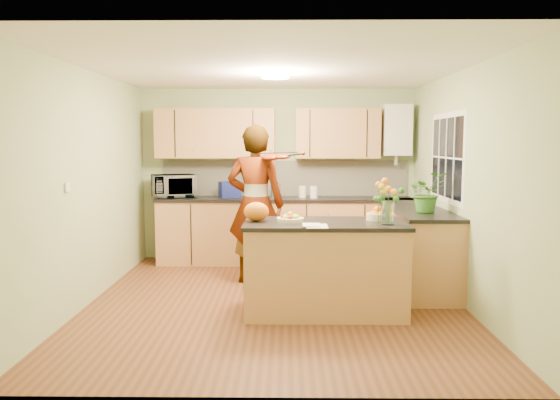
{
  "coord_description": "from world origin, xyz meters",
  "views": [
    {
      "loc": [
        0.13,
        -5.8,
        1.73
      ],
      "look_at": [
        0.05,
        0.5,
        1.06
      ],
      "focal_mm": 35.0,
      "sensor_mm": 36.0,
      "label": 1
    }
  ],
  "objects": [
    {
      "name": "fruit_dish",
      "position": [
        0.16,
        -0.36,
        0.97
      ],
      "size": [
        0.27,
        0.27,
        0.1
      ],
      "color": "beige",
      "rests_on": "peninsula_island"
    },
    {
      "name": "papers",
      "position": [
        0.41,
        -0.66,
        0.94
      ],
      "size": [
        0.21,
        0.28,
        0.01
      ],
      "primitive_type": "cube",
      "color": "white",
      "rests_on": "peninsula_island"
    },
    {
      "name": "blue_box",
      "position": [
        -0.69,
        1.99,
        1.05
      ],
      "size": [
        0.34,
        0.3,
        0.23
      ],
      "primitive_type": "cube",
      "rotation": [
        0.0,
        0.0,
        0.39
      ],
      "color": "navy",
      "rests_on": "back_counter"
    },
    {
      "name": "jar_white",
      "position": [
        0.51,
        1.9,
        1.03
      ],
      "size": [
        0.11,
        0.11,
        0.17
      ],
      "primitive_type": "cylinder",
      "rotation": [
        0.0,
        0.0,
        0.01
      ],
      "color": "white",
      "rests_on": "back_counter"
    },
    {
      "name": "jar_cream",
      "position": [
        0.35,
        1.96,
        1.02
      ],
      "size": [
        0.12,
        0.12,
        0.17
      ],
      "primitive_type": "cylinder",
      "rotation": [
        0.0,
        0.0,
        0.13
      ],
      "color": "beige",
      "rests_on": "back_counter"
    },
    {
      "name": "kettle",
      "position": [
        -0.03,
        1.98,
        1.05
      ],
      "size": [
        0.15,
        0.15,
        0.28
      ],
      "rotation": [
        0.0,
        0.0,
        0.3
      ],
      "color": "#B2B2B7",
      "rests_on": "back_counter"
    },
    {
      "name": "potted_plant",
      "position": [
        1.7,
        0.32,
        1.17
      ],
      "size": [
        0.5,
        0.46,
        0.46
      ],
      "primitive_type": "imported",
      "rotation": [
        0.0,
        0.0,
        0.29
      ],
      "color": "#316B23",
      "rests_on": "right_counter"
    },
    {
      "name": "wall_back",
      "position": [
        0.0,
        2.25,
        1.25
      ],
      "size": [
        4.0,
        0.02,
        2.5
      ],
      "primitive_type": "cube",
      "color": "#94AA7A",
      "rests_on": "floor"
    },
    {
      "name": "ceiling",
      "position": [
        0.0,
        0.0,
        2.5
      ],
      "size": [
        4.0,
        4.5,
        0.02
      ],
      "primitive_type": "cube",
      "color": "white",
      "rests_on": "wall_back"
    },
    {
      "name": "microwave",
      "position": [
        -1.5,
        1.98,
        1.1
      ],
      "size": [
        0.7,
        0.59,
        0.33
      ],
      "primitive_type": "imported",
      "rotation": [
        0.0,
        0.0,
        0.39
      ],
      "color": "white",
      "rests_on": "back_counter"
    },
    {
      "name": "upper_cabinets",
      "position": [
        -0.18,
        2.08,
        1.85
      ],
      "size": [
        3.2,
        0.34,
        0.7
      ],
      "color": "#BA784A",
      "rests_on": "wall_back"
    },
    {
      "name": "violin",
      "position": [
        -0.06,
        0.6,
        1.55
      ],
      "size": [
        0.65,
        0.57,
        0.16
      ],
      "primitive_type": null,
      "rotation": [
        0.17,
        0.0,
        -0.61
      ],
      "color": "#4C0F04",
      "rests_on": "violinist"
    },
    {
      "name": "wall_left",
      "position": [
        -2.0,
        0.0,
        1.25
      ],
      "size": [
        0.02,
        4.5,
        2.5
      ],
      "primitive_type": "cube",
      "color": "#94AA7A",
      "rests_on": "floor"
    },
    {
      "name": "orange_bowl",
      "position": [
        1.06,
        -0.21,
        0.99
      ],
      "size": [
        0.23,
        0.23,
        0.13
      ],
      "color": "beige",
      "rests_on": "peninsula_island"
    },
    {
      "name": "wall_front",
      "position": [
        0.0,
        -2.25,
        1.25
      ],
      "size": [
        4.0,
        0.02,
        2.5
      ],
      "primitive_type": "cube",
      "color": "#94AA7A",
      "rests_on": "floor"
    },
    {
      "name": "back_counter",
      "position": [
        0.1,
        1.95,
        0.47
      ],
      "size": [
        3.64,
        0.62,
        0.94
      ],
      "color": "#BA784A",
      "rests_on": "floor"
    },
    {
      "name": "light_switch",
      "position": [
        -1.99,
        -0.6,
        1.3
      ],
      "size": [
        0.02,
        0.09,
        0.09
      ],
      "primitive_type": "cube",
      "color": "white",
      "rests_on": "wall_left"
    },
    {
      "name": "boiler",
      "position": [
        1.7,
        2.09,
        1.9
      ],
      "size": [
        0.4,
        0.3,
        0.86
      ],
      "color": "white",
      "rests_on": "wall_back"
    },
    {
      "name": "window_right",
      "position": [
        1.99,
        0.6,
        1.55
      ],
      "size": [
        0.01,
        1.3,
        1.05
      ],
      "color": "white",
      "rests_on": "wall_right"
    },
    {
      "name": "peninsula_island",
      "position": [
        0.51,
        -0.36,
        0.47
      ],
      "size": [
        1.63,
        0.83,
        0.93
      ],
      "color": "#BA784A",
      "rests_on": "floor"
    },
    {
      "name": "ceiling_lamp",
      "position": [
        0.0,
        0.3,
        2.46
      ],
      "size": [
        0.3,
        0.3,
        0.07
      ],
      "color": "#FFEABF",
      "rests_on": "ceiling"
    },
    {
      "name": "splashback",
      "position": [
        0.1,
        2.23,
        1.2
      ],
      "size": [
        3.6,
        0.02,
        0.52
      ],
      "primitive_type": "cube",
      "color": "beige",
      "rests_on": "back_counter"
    },
    {
      "name": "floor",
      "position": [
        0.0,
        0.0,
        0.0
      ],
      "size": [
        4.5,
        4.5,
        0.0
      ],
      "primitive_type": "plane",
      "color": "#522E17",
      "rests_on": "ground"
    },
    {
      "name": "orange_bag",
      "position": [
        -0.18,
        -0.31,
        1.03
      ],
      "size": [
        0.3,
        0.27,
        0.19
      ],
      "primitive_type": "ellipsoid",
      "rotation": [
        0.0,
        0.0,
        -0.22
      ],
      "color": "orange",
      "rests_on": "peninsula_island"
    },
    {
      "name": "violinist",
      "position": [
        -0.26,
        0.82,
        0.97
      ],
      "size": [
        0.79,
        0.59,
        1.94
      ],
      "primitive_type": "imported",
      "rotation": [
        0.0,
        0.0,
        2.95
      ],
      "color": "#E6B58C",
      "rests_on": "floor"
    },
    {
      "name": "wall_right",
      "position": [
        2.0,
        0.0,
        1.25
      ],
      "size": [
        0.02,
        4.5,
        2.5
      ],
      "primitive_type": "cube",
      "color": "#94AA7A",
      "rests_on": "floor"
    },
    {
      "name": "flower_vase",
      "position": [
        1.11,
        -0.54,
        1.27
      ],
      "size": [
        0.28,
        0.28,
        0.51
      ],
      "rotation": [
        0.0,
        0.0,
        -0.06
      ],
      "color": "silver",
      "rests_on": "peninsula_island"
    },
    {
      "name": "right_counter",
      "position": [
        1.7,
        0.85,
        0.47
      ],
      "size": [
        0.62,
        2.24,
        0.94
      ],
      "color": "#BA784A",
      "rests_on": "floor"
    }
  ]
}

